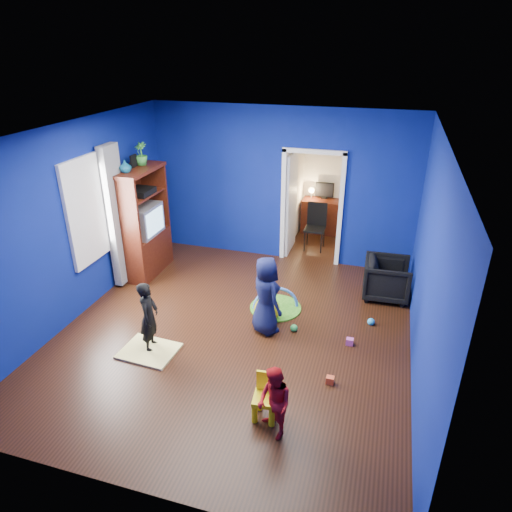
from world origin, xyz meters
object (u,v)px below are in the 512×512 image
(tv_armoire, at_px, (142,222))
(folding_chair, at_px, (315,228))
(toddler_red, at_px, (274,403))
(kid_chair, at_px, (266,400))
(study_desk, at_px, (322,216))
(vase, at_px, (125,166))
(armchair, at_px, (387,279))
(play_mat, at_px, (276,308))
(hopper_ball, at_px, (267,310))
(child_black, at_px, (149,317))
(child_navy, at_px, (266,296))
(crt_tv, at_px, (143,220))

(tv_armoire, xyz_separation_m, folding_chair, (2.82, 1.88, -0.52))
(toddler_red, xyz_separation_m, kid_chair, (-0.15, 0.20, -0.18))
(study_desk, relative_size, folding_chair, 0.96)
(vase, bearing_deg, kid_chair, -39.86)
(armchair, bearing_deg, toddler_red, 160.17)
(armchair, bearing_deg, play_mat, 115.51)
(folding_chair, bearing_deg, tv_armoire, -146.26)
(kid_chair, distance_m, study_desk, 5.74)
(tv_armoire, height_order, folding_chair, tv_armoire)
(armchair, height_order, play_mat, armchair)
(hopper_ball, relative_size, kid_chair, 0.79)
(armchair, distance_m, toddler_red, 3.56)
(child_black, relative_size, folding_chair, 1.12)
(vase, bearing_deg, armchair, 8.02)
(armchair, height_order, child_navy, child_navy)
(child_black, height_order, tv_armoire, tv_armoire)
(tv_armoire, xyz_separation_m, kid_chair, (3.10, -2.89, -0.73))
(hopper_ball, bearing_deg, tv_armoire, 159.50)
(vase, height_order, kid_chair, vase)
(play_mat, xyz_separation_m, study_desk, (0.18, 3.43, 0.36))
(child_black, relative_size, crt_tv, 1.47)
(child_navy, distance_m, toddler_red, 1.98)
(crt_tv, distance_m, hopper_ball, 2.85)
(toddler_red, bearing_deg, vase, -174.27)
(toddler_red, bearing_deg, crt_tv, -177.53)
(child_navy, distance_m, kid_chair, 1.77)
(toddler_red, bearing_deg, folding_chair, 141.36)
(child_black, relative_size, child_navy, 0.86)
(crt_tv, distance_m, play_mat, 2.85)
(crt_tv, bearing_deg, hopper_ball, -20.80)
(child_navy, distance_m, tv_armoire, 2.94)
(child_black, xyz_separation_m, hopper_ball, (1.36, 1.12, -0.32))
(child_black, height_order, crt_tv, crt_tv)
(play_mat, relative_size, folding_chair, 0.90)
(study_desk, bearing_deg, child_black, -107.86)
(child_black, distance_m, tv_armoire, 2.47)
(tv_armoire, xyz_separation_m, play_mat, (2.64, -0.59, -0.97))
(tv_armoire, relative_size, hopper_ball, 4.95)
(crt_tv, relative_size, study_desk, 0.80)
(child_navy, distance_m, folding_chair, 3.11)
(toddler_red, bearing_deg, tv_armoire, -177.17)
(vase, xyz_separation_m, tv_armoire, (0.00, 0.30, -1.08))
(kid_chair, height_order, study_desk, study_desk)
(armchair, xyz_separation_m, child_navy, (-1.66, -1.53, 0.26))
(armchair, distance_m, child_black, 3.90)
(toddler_red, xyz_separation_m, vase, (-3.25, 2.79, 1.63))
(toddler_red, distance_m, crt_tv, 4.50)
(child_navy, height_order, toddler_red, child_navy)
(armchair, distance_m, kid_chair, 3.42)
(crt_tv, xyz_separation_m, hopper_ball, (2.55, -0.97, -0.82))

